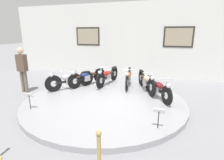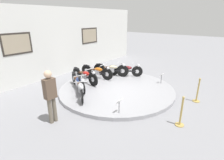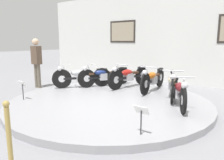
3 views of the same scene
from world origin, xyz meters
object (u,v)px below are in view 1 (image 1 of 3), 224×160
object	(u,v)px
motorcycle_red	(108,75)
visitor_standing	(22,67)
motorcycle_silver	(69,79)
info_placard_front_left	(29,97)
motorcycle_maroon	(158,87)
motorcycle_orange	(128,77)
motorcycle_blue	(87,77)
info_placard_front_centre	(159,114)
motorcycle_cream	(146,81)

from	to	relation	value
motorcycle_red	visitor_standing	distance (m)	3.38
motorcycle_silver	info_placard_front_left	distance (m)	2.05
motorcycle_maroon	info_placard_front_left	bearing A→B (deg)	-149.81
motorcycle_silver	motorcycle_orange	bearing A→B (deg)	25.62
motorcycle_silver	motorcycle_orange	world-z (taller)	motorcycle_orange
motorcycle_blue	info_placard_front_centre	distance (m)	4.08
motorcycle_red	visitor_standing	xyz separation A→B (m)	(-2.97, -1.55, 0.48)
motorcycle_orange	info_placard_front_left	size ratio (longest dim) A/B	3.90
motorcycle_blue	motorcycle_cream	size ratio (longest dim) A/B	0.96
motorcycle_maroon	visitor_standing	world-z (taller)	visitor_standing
motorcycle_cream	info_placard_front_centre	size ratio (longest dim) A/B	3.68
motorcycle_red	motorcycle_cream	xyz separation A→B (m)	(1.69, -0.38, 0.00)
info_placard_front_left	visitor_standing	xyz separation A→B (m)	(-1.60, 1.52, 0.51)
motorcycle_silver	visitor_standing	bearing A→B (deg)	-163.14
motorcycle_silver	motorcycle_orange	xyz separation A→B (m)	(2.15, 1.03, 0.01)
motorcycle_silver	visitor_standing	xyz separation A→B (m)	(-1.73, -0.52, 0.49)
motorcycle_orange	motorcycle_maroon	distance (m)	1.61
motorcycle_red	info_placard_front_left	size ratio (longest dim) A/B	3.92
info_placard_front_left	info_placard_front_centre	distance (m)	3.64
info_placard_front_centre	info_placard_front_left	bearing A→B (deg)	180.00
info_placard_front_left	visitor_standing	size ratio (longest dim) A/B	0.29
motorcycle_red	info_placard_front_centre	size ratio (longest dim) A/B	3.92
motorcycle_blue	visitor_standing	size ratio (longest dim) A/B	1.01
motorcycle_orange	visitor_standing	xyz separation A→B (m)	(-3.87, -1.55, 0.48)
info_placard_front_centre	visitor_standing	bearing A→B (deg)	163.78
motorcycle_blue	info_placard_front_left	size ratio (longest dim) A/B	3.52
motorcycle_silver	info_placard_front_centre	world-z (taller)	motorcycle_silver
motorcycle_red	motorcycle_maroon	xyz separation A→B (m)	(2.14, -1.04, -0.02)
motorcycle_red	motorcycle_maroon	distance (m)	2.38
motorcycle_orange	info_placard_front_left	world-z (taller)	motorcycle_orange
motorcycle_silver	motorcycle_maroon	distance (m)	3.38
motorcycle_cream	info_placard_front_left	distance (m)	4.08
motorcycle_orange	visitor_standing	bearing A→B (deg)	-158.16
motorcycle_silver	motorcycle_blue	distance (m)	0.79
motorcycle_blue	motorcycle_red	bearing A→B (deg)	25.65
motorcycle_red	motorcycle_maroon	size ratio (longest dim) A/B	1.16
motorcycle_orange	motorcycle_maroon	world-z (taller)	motorcycle_orange
motorcycle_blue	motorcycle_orange	size ratio (longest dim) A/B	0.90
info_placard_front_centre	motorcycle_silver	bearing A→B (deg)	149.78
motorcycle_maroon	info_placard_front_centre	world-z (taller)	motorcycle_maroon
motorcycle_blue	motorcycle_red	world-z (taller)	motorcycle_red
motorcycle_silver	motorcycle_cream	size ratio (longest dim) A/B	0.84
info_placard_front_left	info_placard_front_centre	size ratio (longest dim) A/B	1.00
motorcycle_red	visitor_standing	world-z (taller)	visitor_standing
motorcycle_red	info_placard_front_centre	world-z (taller)	motorcycle_red
info_placard_front_left	motorcycle_silver	bearing A→B (deg)	86.52
motorcycle_cream	motorcycle_silver	bearing A→B (deg)	-167.43
motorcycle_orange	motorcycle_cream	size ratio (longest dim) A/B	1.06
motorcycle_silver	info_placard_front_centre	size ratio (longest dim) A/B	3.11
motorcycle_silver	motorcycle_red	size ratio (longest dim) A/B	0.79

